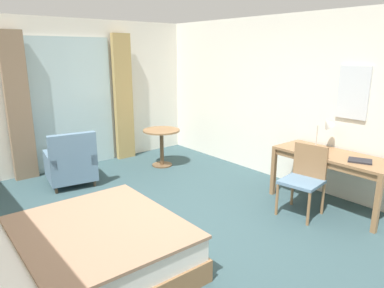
{
  "coord_description": "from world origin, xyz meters",
  "views": [
    {
      "loc": [
        -2.19,
        -3.05,
        2.08
      ],
      "look_at": [
        0.67,
        0.42,
        0.89
      ],
      "focal_mm": 33.01,
      "sensor_mm": 36.0,
      "label": 1
    }
  ],
  "objects": [
    {
      "name": "desk_lamp",
      "position": [
        2.3,
        -0.53,
        1.05
      ],
      "size": [
        0.29,
        0.27,
        0.48
      ],
      "color": "#B7B2A8",
      "rests_on": "writing_desk"
    },
    {
      "name": "curtain_panel_right",
      "position": [
        1.12,
        3.06,
        1.2
      ],
      "size": [
        0.36,
        0.1,
        2.4
      ],
      "primitive_type": "cube",
      "color": "tan",
      "rests_on": "ground"
    },
    {
      "name": "wall_right",
      "position": [
        2.58,
        0.0,
        1.32
      ],
      "size": [
        0.12,
        6.6,
        2.63
      ],
      "primitive_type": "cube",
      "color": "white",
      "rests_on": "ground"
    },
    {
      "name": "wall_mirror",
      "position": [
        2.5,
        -0.76,
        1.54
      ],
      "size": [
        0.02,
        0.43,
        0.71
      ],
      "color": "silver"
    },
    {
      "name": "closed_book",
      "position": [
        2.1,
        -1.14,
        0.75
      ],
      "size": [
        0.31,
        0.34,
        0.02
      ],
      "primitive_type": "cube",
      "rotation": [
        0.0,
        0.0,
        0.42
      ],
      "color": "#232328",
      "rests_on": "writing_desk"
    },
    {
      "name": "curtain_panel_left",
      "position": [
        -0.77,
        3.06,
        1.2
      ],
      "size": [
        0.36,
        0.1,
        2.4
      ],
      "primitive_type": "cube",
      "color": "#897056",
      "rests_on": "ground"
    },
    {
      "name": "round_cafe_table",
      "position": [
        1.38,
        2.16,
        0.51
      ],
      "size": [
        0.67,
        0.67,
        0.69
      ],
      "color": "olive",
      "rests_on": "ground"
    },
    {
      "name": "writing_desk",
      "position": [
        2.16,
        -0.76,
        0.66
      ],
      "size": [
        0.64,
        1.56,
        0.74
      ],
      "color": "olive",
      "rests_on": "ground"
    },
    {
      "name": "ground",
      "position": [
        0.0,
        0.0,
        -0.05
      ],
      "size": [
        5.68,
        7.0,
        0.1
      ],
      "primitive_type": "cube",
      "color": "#334C51"
    },
    {
      "name": "armchair_by_window",
      "position": [
        -0.29,
        2.27,
        0.34
      ],
      "size": [
        0.8,
        0.82,
        0.89
      ],
      "color": "slate",
      "rests_on": "ground"
    },
    {
      "name": "balcony_glass_door",
      "position": [
        0.18,
        3.16,
        1.16
      ],
      "size": [
        1.45,
        0.02,
        2.32
      ],
      "primitive_type": "cube",
      "color": "silver",
      "rests_on": "ground"
    },
    {
      "name": "wall_back",
      "position": [
        0.0,
        3.24,
        1.32
      ],
      "size": [
        5.28,
        0.12,
        2.63
      ],
      "primitive_type": "cube",
      "color": "white",
      "rests_on": "ground"
    },
    {
      "name": "desk_chair",
      "position": [
        1.68,
        -0.65,
        0.51
      ],
      "size": [
        0.53,
        0.53,
        0.91
      ],
      "color": "slate",
      "rests_on": "ground"
    },
    {
      "name": "bed",
      "position": [
        -1.36,
        -0.14,
        0.25
      ],
      "size": [
        2.24,
        1.67,
        0.94
      ],
      "color": "olive",
      "rests_on": "ground"
    }
  ]
}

